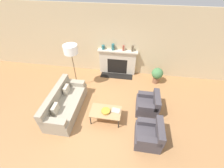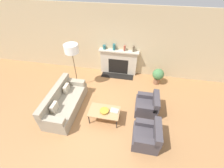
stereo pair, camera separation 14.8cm
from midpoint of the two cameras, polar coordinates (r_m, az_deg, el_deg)
ground_plane at (r=5.21m, az=-4.17°, el=-12.34°), size 18.00×18.00×0.00m
wall_back at (r=6.50m, az=1.39°, el=15.76°), size 18.00×0.06×2.90m
fireplace at (r=6.76m, az=3.13°, el=8.19°), size 1.72×0.59×1.15m
couch at (r=5.44m, az=-16.98°, el=-6.83°), size 0.87×2.02×0.81m
armchair_near at (r=4.59m, az=14.23°, el=-18.65°), size 0.73×0.78×0.73m
armchair_far at (r=5.30m, az=14.18°, el=-7.98°), size 0.73×0.78×0.73m
coffee_table at (r=4.84m, az=-2.06°, el=-10.49°), size 0.97×0.59×0.42m
bowl at (r=4.77m, az=-2.04°, el=-10.17°), size 0.28×0.28×0.07m
book at (r=4.81m, az=1.84°, el=-10.10°), size 0.29×0.23×0.02m
floor_lamp at (r=5.60m, az=-14.40°, el=12.20°), size 0.51×0.51×1.85m
mantel_vase_left at (r=6.54m, az=-2.29°, el=13.87°), size 0.13×0.13×0.18m
mantel_vase_center_left at (r=6.45m, az=1.49°, el=13.91°), size 0.12×0.12×0.27m
mantel_vase_center_right at (r=6.41m, az=5.49°, el=13.40°), size 0.08×0.08×0.23m
mantel_vase_right at (r=6.39m, az=8.91°, el=13.06°), size 0.09×0.09×0.24m
potted_plant at (r=6.50m, az=17.73°, el=3.21°), size 0.46×0.46×0.71m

